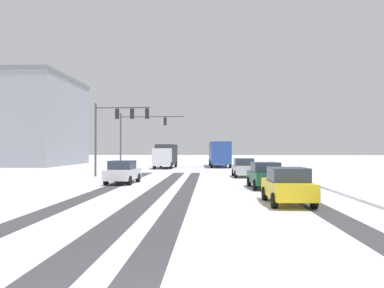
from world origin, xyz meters
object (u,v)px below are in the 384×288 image
traffic_signal_near_left (117,123)px  car_yellow_cab_fourth (288,186)px  traffic_signal_far_left (139,131)px  office_building_far_left_block (9,121)px  bus_oncoming (219,152)px  car_silver_lead (244,168)px  car_dark_green_third (265,175)px  car_white_second (123,172)px  box_truck_delivery (166,155)px

traffic_signal_near_left → car_yellow_cab_fourth: bearing=-55.7°
traffic_signal_far_left → office_building_far_left_block: office_building_far_left_block is taller
traffic_signal_near_left → bus_oncoming: traffic_signal_near_left is taller
traffic_signal_far_left → traffic_signal_near_left: same height
car_silver_lead → car_dark_green_third: size_ratio=0.99×
office_building_far_left_block → car_white_second: bearing=-51.9°
bus_oncoming → box_truck_delivery: bearing=-146.8°
office_building_far_left_block → box_truck_delivery: bearing=-18.8°
car_white_second → bus_oncoming: bus_oncoming is taller
car_white_second → box_truck_delivery: box_truck_delivery is taller
traffic_signal_far_left → car_white_second: size_ratio=1.77×
box_truck_delivery → office_building_far_left_block: size_ratio=0.39×
traffic_signal_far_left → car_yellow_cab_fourth: size_ratio=1.80×
traffic_signal_far_left → car_white_second: 17.55m
traffic_signal_far_left → traffic_signal_near_left: (-0.16, -9.94, 0.25)m
car_silver_lead → bus_oncoming: size_ratio=0.37×
traffic_signal_far_left → car_dark_green_third: traffic_signal_far_left is taller
car_dark_green_third → office_building_far_left_block: bearing=135.0°
car_white_second → bus_oncoming: bearing=74.5°
traffic_signal_near_left → box_truck_delivery: traffic_signal_near_left is taller
office_building_far_left_block → traffic_signal_far_left: bearing=-31.8°
box_truck_delivery → car_yellow_cab_fourth: bearing=-74.5°
traffic_signal_far_left → traffic_signal_near_left: size_ratio=1.14×
car_silver_lead → car_dark_green_third: bearing=-87.3°
traffic_signal_near_left → car_dark_green_third: size_ratio=1.56×
car_white_second → office_building_far_left_block: office_building_far_left_block is taller
traffic_signal_far_left → box_truck_delivery: traffic_signal_far_left is taller
car_white_second → box_truck_delivery: size_ratio=0.56×
traffic_signal_near_left → car_silver_lead: size_ratio=1.57×
car_white_second → car_dark_green_third: size_ratio=1.00×
traffic_signal_near_left → bus_oncoming: 22.22m
car_silver_lead → car_white_second: (-9.09, -6.87, 0.00)m
car_dark_green_third → traffic_signal_far_left: bearing=119.9°
traffic_signal_near_left → car_white_second: (2.06, -7.10, -3.94)m
car_silver_lead → car_yellow_cab_fourth: same height
traffic_signal_near_left → box_truck_delivery: (2.63, 15.33, -3.12)m
traffic_signal_far_left → car_dark_green_third: size_ratio=1.78×
bus_oncoming → office_building_far_left_block: bearing=173.0°
car_yellow_cab_fourth → bus_oncoming: bearing=93.2°
traffic_signal_far_left → car_yellow_cab_fourth: (11.45, -26.97, -3.69)m
car_silver_lead → car_yellow_cab_fourth: bearing=-88.4°
car_dark_green_third → bus_oncoming: bearing=93.9°
car_yellow_cab_fourth → bus_oncoming: 36.97m
traffic_signal_far_left → box_truck_delivery: bearing=65.5°
car_dark_green_third → car_white_second: bearing=163.2°
traffic_signal_far_left → car_silver_lead: size_ratio=1.79×
traffic_signal_near_left → traffic_signal_far_left: bearing=89.1°
traffic_signal_far_left → car_white_second: (1.90, -17.05, -3.69)m
traffic_signal_near_left → car_white_second: bearing=-73.8°
car_dark_green_third → car_yellow_cab_fourth: 7.05m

